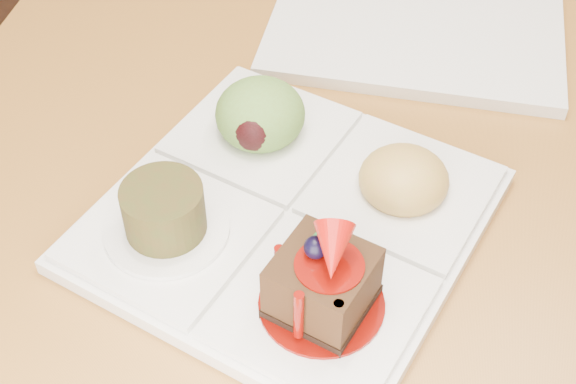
# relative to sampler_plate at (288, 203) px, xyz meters

# --- Properties ---
(ground) EXTENTS (6.00, 6.00, 0.00)m
(ground) POSITION_rel_sampler_plate_xyz_m (0.18, 0.59, -0.77)
(ground) COLOR brown
(sampler_plate) EXTENTS (0.32, 0.32, 0.10)m
(sampler_plate) POSITION_rel_sampler_plate_xyz_m (0.00, 0.00, 0.00)
(sampler_plate) COLOR silver
(sampler_plate) RESTS_ON dining_table
(second_plate) EXTENTS (0.27, 0.27, 0.01)m
(second_plate) POSITION_rel_sampler_plate_xyz_m (0.07, 0.29, -0.01)
(second_plate) COLOR silver
(second_plate) RESTS_ON dining_table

